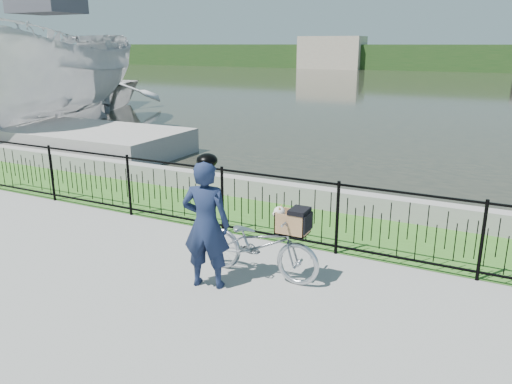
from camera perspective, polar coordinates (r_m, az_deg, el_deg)
The scene contains 12 objects.
ground at distance 6.83m, azimuth -3.35°, elevation -10.30°, with size 120.00×120.00×0.00m, color gray.
grass_strip at distance 8.99m, azimuth 4.99°, elevation -3.54°, with size 60.00×2.00×0.01m, color #346820.
water at distance 38.50m, azimuth 22.51°, elevation 10.76°, with size 120.00×120.00×0.00m, color #27281E.
quay_wall at distance 9.81m, azimuth 7.20°, elevation -0.66°, with size 60.00×0.30×0.40m, color gray.
fence at distance 7.93m, azimuth 2.38°, elevation -1.90°, with size 14.00×0.06×1.15m, color black, non-canonical shape.
far_treeline at distance 65.35m, azimuth 24.82°, elevation 13.73°, with size 120.00×6.00×3.00m, color #244219.
far_building_left at distance 66.69m, azimuth 8.66°, elevation 15.47°, with size 8.00×4.00×4.00m, color #AA9D89.
dock at distance 17.16m, azimuth -23.63°, elevation 6.03°, with size 10.00×3.00×0.70m, color gray.
bicycle_rig at distance 6.83m, azimuth 0.44°, elevation -5.91°, with size 1.76×0.61×1.08m.
cyclist at distance 6.44m, azimuth -5.74°, elevation -3.52°, with size 0.71×0.55×1.78m.
boat_near at distance 19.11m, azimuth -22.07°, elevation 12.26°, with size 6.70×10.65×5.65m.
boat_far at distance 25.14m, azimuth -20.69°, elevation 10.69°, with size 8.75×10.64×1.92m.
Camera 1 is at (3.09, -5.25, 3.09)m, focal length 35.00 mm.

